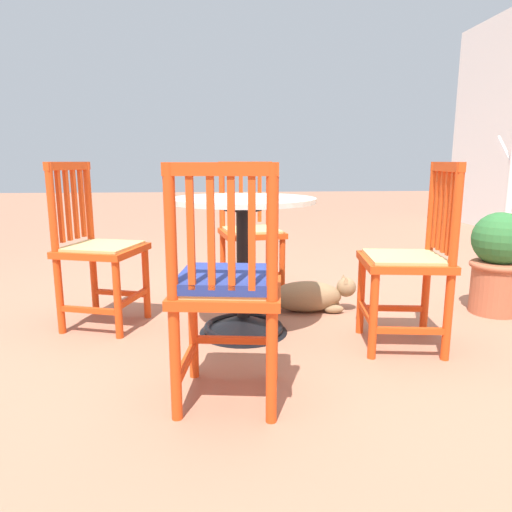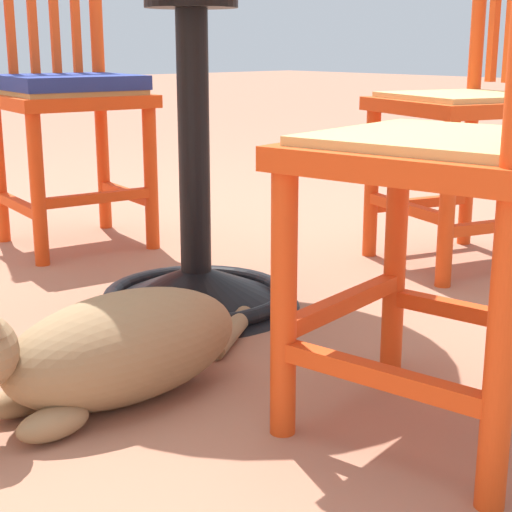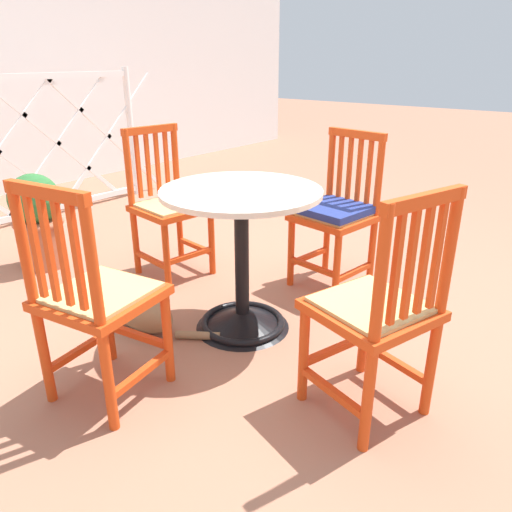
{
  "view_description": "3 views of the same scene",
  "coord_description": "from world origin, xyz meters",
  "px_view_note": "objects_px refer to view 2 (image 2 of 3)",
  "views": [
    {
      "loc": [
        2.28,
        -0.11,
        0.92
      ],
      "look_at": [
        -0.33,
        0.09,
        0.38
      ],
      "focal_mm": 32.84,
      "sensor_mm": 36.0,
      "label": 1
    },
    {
      "loc": [
        -1.58,
        1.11,
        0.59
      ],
      "look_at": [
        -0.25,
        -0.08,
        0.13
      ],
      "focal_mm": 57.03,
      "sensor_mm": 36.0,
      "label": 2
    },
    {
      "loc": [
        -1.83,
        -1.42,
        1.3
      ],
      "look_at": [
        -0.08,
        -0.03,
        0.38
      ],
      "focal_mm": 34.36,
      "sensor_mm": 36.0,
      "label": 3
    }
  ],
  "objects_px": {
    "orange_chair_facing_out": "(473,105)",
    "orange_chair_tucked_in": "(66,95)",
    "cafe_table": "(195,185)",
    "orange_chair_at_corner": "(465,156)",
    "tabby_cat": "(105,352)"
  },
  "relations": [
    {
      "from": "orange_chair_at_corner",
      "to": "orange_chair_facing_out",
      "type": "xyz_separation_m",
      "value": [
        0.58,
        -0.89,
        0.0
      ]
    },
    {
      "from": "orange_chair_at_corner",
      "to": "orange_chair_tucked_in",
      "type": "relative_size",
      "value": 1.0
    },
    {
      "from": "orange_chair_at_corner",
      "to": "orange_chair_tucked_in",
      "type": "height_order",
      "value": "same"
    },
    {
      "from": "orange_chair_facing_out",
      "to": "orange_chair_tucked_in",
      "type": "relative_size",
      "value": 1.0
    },
    {
      "from": "orange_chair_at_corner",
      "to": "orange_chair_tucked_in",
      "type": "xyz_separation_m",
      "value": [
        1.5,
        -0.19,
        0.01
      ]
    },
    {
      "from": "cafe_table",
      "to": "orange_chair_at_corner",
      "type": "relative_size",
      "value": 0.83
    },
    {
      "from": "orange_chair_tucked_in",
      "to": "tabby_cat",
      "type": "height_order",
      "value": "orange_chair_tucked_in"
    },
    {
      "from": "orange_chair_facing_out",
      "to": "orange_chair_at_corner",
      "type": "bearing_deg",
      "value": 123.22
    },
    {
      "from": "orange_chair_tucked_in",
      "to": "cafe_table",
      "type": "bearing_deg",
      "value": 172.53
    },
    {
      "from": "cafe_table",
      "to": "tabby_cat",
      "type": "relative_size",
      "value": 1.04
    },
    {
      "from": "orange_chair_at_corner",
      "to": "cafe_table",
      "type": "bearing_deg",
      "value": -6.66
    },
    {
      "from": "cafe_table",
      "to": "orange_chair_facing_out",
      "type": "distance_m",
      "value": 0.83
    },
    {
      "from": "orange_chair_facing_out",
      "to": "orange_chair_tucked_in",
      "type": "xyz_separation_m",
      "value": [
        0.92,
        0.7,
        0.01
      ]
    },
    {
      "from": "orange_chair_at_corner",
      "to": "orange_chair_facing_out",
      "type": "relative_size",
      "value": 1.0
    },
    {
      "from": "orange_chair_facing_out",
      "to": "orange_chair_tucked_in",
      "type": "bearing_deg",
      "value": 37.38
    }
  ]
}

